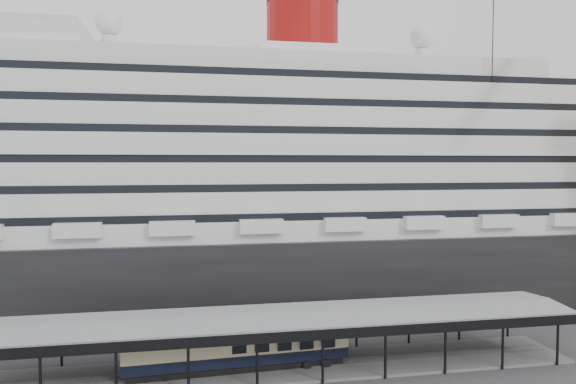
% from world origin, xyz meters
% --- Properties ---
extents(cruise_ship, '(130.00, 30.00, 43.90)m').
position_xyz_m(cruise_ship, '(0.05, 32.00, 18.35)').
color(cruise_ship, black).
rests_on(cruise_ship, ground).
extents(platform_canopy, '(56.00, 9.18, 5.30)m').
position_xyz_m(platform_canopy, '(0.00, 5.00, 2.36)').
color(platform_canopy, slate).
rests_on(platform_canopy, ground).
extents(pullman_carriage, '(20.79, 3.83, 20.29)m').
position_xyz_m(pullman_carriage, '(-4.10, 5.00, 2.48)').
color(pullman_carriage, black).
rests_on(pullman_carriage, ground).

